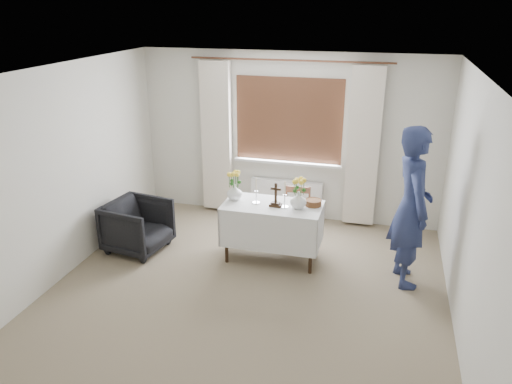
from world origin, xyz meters
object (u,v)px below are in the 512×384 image
wooden_cross (276,195)px  person (411,207)px  armchair (138,226)px  flower_vase_left (235,192)px  flower_vase_right (298,200)px  altar_table (272,232)px  wooden_chair (296,218)px

wooden_cross → person: bearing=4.3°
armchair → person: size_ratio=0.40×
flower_vase_left → person: bearing=-4.1°
armchair → flower_vase_right: 2.20m
person → flower_vase_right: person is taller
armchair → flower_vase_left: (1.28, 0.26, 0.52)m
person → wooden_cross: person is taller
altar_table → flower_vase_left: flower_vase_left is taller
flower_vase_left → flower_vase_right: 0.84m
wooden_chair → flower_vase_right: flower_vase_right is taller
person → flower_vase_left: size_ratio=9.23×
wooden_cross → flower_vase_left: (-0.56, 0.08, -0.05)m
armchair → wooden_cross: bearing=-75.8°
person → flower_vase_left: (-2.16, 0.15, -0.09)m
altar_table → wooden_chair: wooden_chair is taller
flower_vase_left → flower_vase_right: bearing=-4.6°
wooden_chair → person: (1.43, -0.60, 0.55)m
flower_vase_right → wooden_chair: bearing=102.2°
flower_vase_left → flower_vase_right: (0.84, -0.07, 0.00)m
altar_table → person: size_ratio=0.65×
wooden_chair → flower_vase_left: size_ratio=3.88×
flower_vase_left → wooden_chair: bearing=31.4°
wooden_cross → altar_table: bearing=148.4°
armchair → person: bearing=-79.4°
armchair → flower_vase_right: flower_vase_right is taller
person → wooden_cross: size_ratio=6.18×
armchair → person: person is taller
wooden_chair → armchair: 2.13m
altar_table → armchair: 1.81m
wooden_cross → flower_vase_left: wooden_cross is taller
wooden_chair → wooden_cross: bearing=-112.2°
wooden_cross → flower_vase_right: wooden_cross is taller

